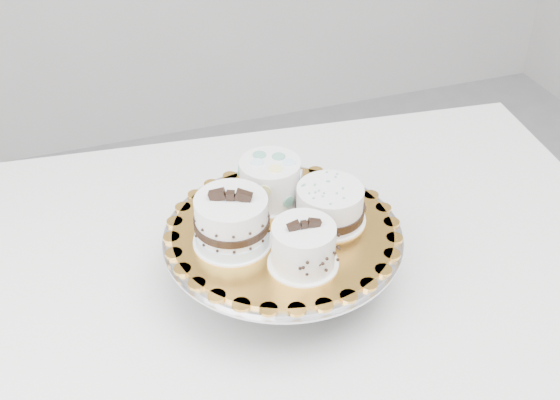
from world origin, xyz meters
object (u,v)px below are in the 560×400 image
object	(u,v)px
cake_stand	(283,247)
cake_ribbon	(330,205)
cake_banded	(232,223)
cake_board	(283,230)
cake_dots	(270,180)
table	(273,295)
cake_swirl	(303,247)

from	to	relation	value
cake_stand	cake_ribbon	xyz separation A→B (m)	(0.08, -0.00, 0.06)
cake_banded	cake_ribbon	world-z (taller)	cake_banded
cake_board	cake_dots	world-z (taller)	cake_dots
table	cake_stand	xyz separation A→B (m)	(0.00, -0.04, 0.14)
table	cake_dots	size ratio (longest dim) A/B	11.25
cake_banded	cake_swirl	bearing A→B (deg)	-21.18
cake_stand	cake_ribbon	world-z (taller)	cake_ribbon
cake_board	cake_swirl	bearing A→B (deg)	-89.29
table	cake_swirl	size ratio (longest dim) A/B	13.01
cake_stand	cake_ribbon	size ratio (longest dim) A/B	3.08
cake_swirl	cake_banded	world-z (taller)	cake_banded
cake_board	cake_swirl	distance (m)	0.09
cake_board	cake_banded	xyz separation A→B (m)	(-0.08, -0.00, 0.04)
cake_stand	cake_swirl	xyz separation A→B (m)	(0.00, -0.08, 0.07)
cake_board	cake_banded	size ratio (longest dim) A/B	2.41
cake_board	cake_dots	bearing A→B (deg)	85.61
cake_stand	cake_banded	distance (m)	0.11
cake_swirl	cake_ribbon	size ratio (longest dim) A/B	0.86
table	cake_ribbon	xyz separation A→B (m)	(0.08, -0.04, 0.20)
table	cake_stand	size ratio (longest dim) A/B	3.63
cake_dots	cake_ribbon	world-z (taller)	cake_dots
table	cake_swirl	bearing A→B (deg)	-82.24
table	cake_banded	distance (m)	0.23
cake_stand	table	bearing A→B (deg)	94.39
cake_swirl	cake_stand	bearing A→B (deg)	95.30
cake_stand	cake_banded	xyz separation A→B (m)	(-0.08, -0.00, 0.07)
cake_ribbon	cake_swirl	bearing A→B (deg)	-125.21
table	cake_ribbon	world-z (taller)	cake_ribbon
cake_swirl	cake_ribbon	xyz separation A→B (m)	(0.08, 0.08, -0.00)
cake_dots	table	bearing A→B (deg)	-118.87
cake_stand	cake_dots	xyz separation A→B (m)	(0.01, 0.08, 0.07)
cake_banded	cake_stand	bearing A→B (deg)	26.10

